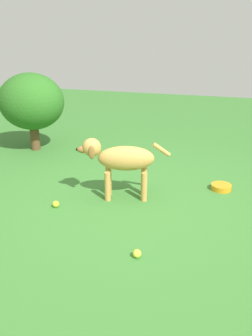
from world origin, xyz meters
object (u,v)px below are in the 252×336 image
at_px(water_bowl, 221,187).
at_px(tennis_ball_0, 137,254).
at_px(tennis_ball_1, 56,204).
at_px(dog, 120,159).

bearing_deg(water_bowl, tennis_ball_0, -110.23).
height_order(tennis_ball_0, tennis_ball_1, same).
bearing_deg(dog, water_bowl, -168.68).
height_order(tennis_ball_0, water_bowl, tennis_ball_0).
distance_m(tennis_ball_1, water_bowl, 1.79).
xyz_separation_m(tennis_ball_1, water_bowl, (1.53, 0.92, -0.00)).
relative_size(tennis_ball_1, water_bowl, 0.30).
bearing_deg(dog, tennis_ball_1, 20.72).
bearing_deg(tennis_ball_0, dog, 115.08).
relative_size(dog, tennis_ball_1, 13.90).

